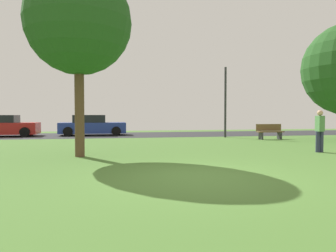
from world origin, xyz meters
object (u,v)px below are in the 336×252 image
at_px(oak_tree_center, 79,22).
at_px(park_bench, 270,131).
at_px(parked_car_blue, 92,126).
at_px(parked_car_red, 3,127).
at_px(street_lamp_post, 225,102).
at_px(person_thrower, 320,129).

bearing_deg(oak_tree_center, park_bench, 29.40).
distance_m(oak_tree_center, parked_car_blue, 12.54).
bearing_deg(parked_car_blue, oak_tree_center, -89.87).
bearing_deg(parked_car_red, park_bench, -19.88).
height_order(parked_car_red, park_bench, parked_car_red).
relative_size(park_bench, street_lamp_post, 0.36).
xyz_separation_m(oak_tree_center, person_thrower, (8.97, -0.49, -3.70)).
distance_m(person_thrower, park_bench, 6.53).
xyz_separation_m(oak_tree_center, park_bench, (10.41, 5.87, -4.13)).
relative_size(oak_tree_center, park_bench, 4.01).
bearing_deg(parked_car_red, oak_tree_center, -63.61).
distance_m(parked_car_blue, street_lamp_post, 9.49).
height_order(person_thrower, park_bench, person_thrower).
distance_m(parked_car_blue, park_bench, 12.06).
xyz_separation_m(person_thrower, parked_car_blue, (-8.99, 12.39, -0.23)).
distance_m(oak_tree_center, person_thrower, 9.71).
distance_m(oak_tree_center, street_lamp_post, 11.85).
distance_m(oak_tree_center, parked_car_red, 13.68).
bearing_deg(person_thrower, park_bench, 173.34).
xyz_separation_m(parked_car_red, parked_car_blue, (5.80, 0.17, -0.00)).
bearing_deg(parked_car_red, street_lamp_post, -14.80).
xyz_separation_m(parked_car_red, street_lamp_post, (14.28, -3.77, 1.59)).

